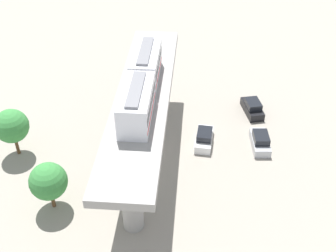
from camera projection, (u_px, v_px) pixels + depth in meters
ground_plane at (146, 159)px, 46.16m from camera, size 120.00×120.00×0.00m
viaduct at (144, 112)px, 42.28m from camera, size 5.20×28.00×8.49m
train at (141, 83)px, 39.63m from camera, size 2.64×13.55×3.24m
parked_car_black at (252, 108)px, 52.54m from camera, size 2.76×4.51×1.76m
parked_car_white at (204, 138)px, 47.83m from camera, size 2.19×4.35×1.76m
parked_car_silver at (260, 141)px, 47.40m from camera, size 2.11×4.32×1.76m
tree_near_viaduct at (11, 126)px, 44.60m from camera, size 3.67×3.67×5.65m
tree_mid_lot at (48, 181)px, 38.79m from camera, size 3.56×3.56×5.14m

